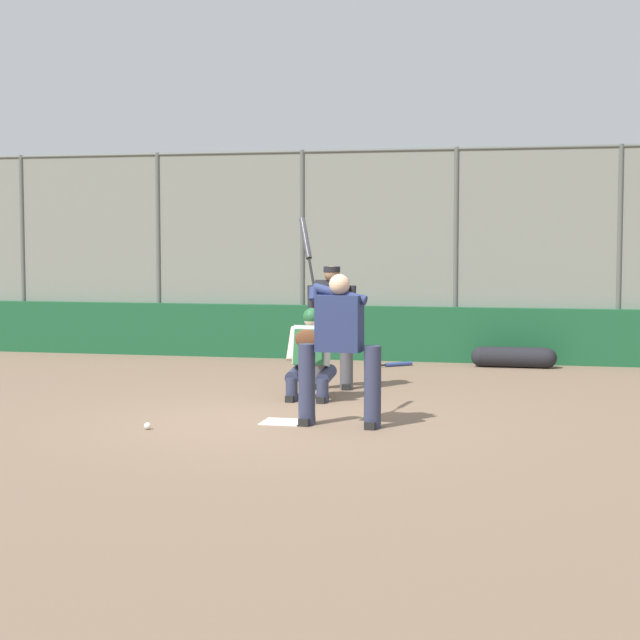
# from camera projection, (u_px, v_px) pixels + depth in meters

# --- Properties ---
(ground_plane) EXTENTS (160.00, 160.00, 0.00)m
(ground_plane) POSITION_uv_depth(u_px,v_px,m) (282.00, 422.00, 11.64)
(ground_plane) COLOR #7A604C
(home_plate_marker) EXTENTS (0.43, 0.43, 0.01)m
(home_plate_marker) POSITION_uv_depth(u_px,v_px,m) (282.00, 422.00, 11.64)
(home_plate_marker) COLOR white
(home_plate_marker) RESTS_ON ground_plane
(backstop_fence) EXTENTS (17.99, 0.08, 3.48)m
(backstop_fence) POSITION_uv_depth(u_px,v_px,m) (378.00, 250.00, 17.59)
(backstop_fence) COLOR #515651
(backstop_fence) RESTS_ON ground_plane
(padding_wall) EXTENTS (17.55, 0.18, 0.90)m
(padding_wall) POSITION_uv_depth(u_px,v_px,m) (377.00, 333.00, 17.59)
(padding_wall) COLOR #19512D
(padding_wall) RESTS_ON ground_plane
(bleachers_beyond) EXTENTS (12.54, 1.95, 1.16)m
(bleachers_beyond) POSITION_uv_depth(u_px,v_px,m) (450.00, 327.00, 19.57)
(bleachers_beyond) COLOR slate
(bleachers_beyond) RESTS_ON ground_plane
(batter_at_plate) EXTENTS (1.02, 0.69, 2.23)m
(batter_at_plate) POSITION_uv_depth(u_px,v_px,m) (339.00, 343.00, 11.33)
(batter_at_plate) COLOR #2D334C
(batter_at_plate) RESTS_ON ground_plane
(catcher_behind_plate) EXTENTS (0.60, 0.71, 1.14)m
(catcher_behind_plate) POSITION_uv_depth(u_px,v_px,m) (310.00, 353.00, 13.22)
(catcher_behind_plate) COLOR #2D334C
(catcher_behind_plate) RESTS_ON ground_plane
(umpire_home) EXTENTS (0.67, 0.45, 1.64)m
(umpire_home) POSITION_uv_depth(u_px,v_px,m) (332.00, 323.00, 14.14)
(umpire_home) COLOR #4C4C51
(umpire_home) RESTS_ON ground_plane
(spare_bat_near_backstop) EXTENTS (0.66, 0.59, 0.07)m
(spare_bat_near_backstop) POSITION_uv_depth(u_px,v_px,m) (395.00, 364.00, 16.77)
(spare_bat_near_backstop) COLOR black
(spare_bat_near_backstop) RESTS_ON ground_plane
(baseball_loose) EXTENTS (0.07, 0.07, 0.07)m
(baseball_loose) POSITION_uv_depth(u_px,v_px,m) (148.00, 426.00, 11.21)
(baseball_loose) COLOR white
(baseball_loose) RESTS_ON ground_plane
(equipment_bag_dugout_side) EXTENTS (1.32, 0.32, 0.32)m
(equipment_bag_dugout_side) POSITION_uv_depth(u_px,v_px,m) (514.00, 357.00, 16.62)
(equipment_bag_dugout_side) COLOR black
(equipment_bag_dugout_side) RESTS_ON ground_plane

